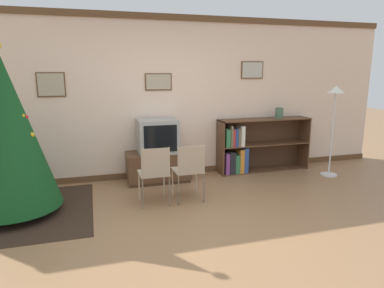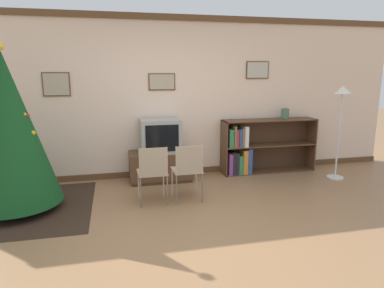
{
  "view_description": "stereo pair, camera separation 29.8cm",
  "coord_description": "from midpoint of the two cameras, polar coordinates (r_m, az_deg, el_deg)",
  "views": [
    {
      "loc": [
        -1.14,
        -3.43,
        1.81
      ],
      "look_at": [
        0.24,
        1.23,
        0.76
      ],
      "focal_mm": 32.0,
      "sensor_mm": 36.0,
      "label": 1
    },
    {
      "loc": [
        -0.85,
        -3.51,
        1.81
      ],
      "look_at": [
        0.24,
        1.23,
        0.76
      ],
      "focal_mm": 32.0,
      "sensor_mm": 36.0,
      "label": 2
    }
  ],
  "objects": [
    {
      "name": "standing_lamp",
      "position": [
        6.22,
        24.89,
        5.41
      ],
      "size": [
        0.28,
        0.28,
        1.56
      ],
      "color": "silver",
      "rests_on": "ground_plane"
    },
    {
      "name": "bookshelf",
      "position": [
        6.23,
        11.55,
        -0.73
      ],
      "size": [
        1.71,
        0.36,
        0.96
      ],
      "color": "brown",
      "rests_on": "ground_plane"
    },
    {
      "name": "tv_console",
      "position": [
        5.72,
        -3.75,
        -3.7
      ],
      "size": [
        1.03,
        0.51,
        0.49
      ],
      "color": "#412A1A",
      "rests_on": "ground_plane"
    },
    {
      "name": "christmas_tree",
      "position": [
        4.82,
        -26.61,
        2.09
      ],
      "size": [
        1.16,
        1.16,
        2.14
      ],
      "color": "maroon",
      "rests_on": "area_rug"
    },
    {
      "name": "folding_chair_left",
      "position": [
        4.65,
        -4.72,
        -4.57
      ],
      "size": [
        0.4,
        0.4,
        0.82
      ],
      "color": "tan",
      "rests_on": "ground_plane"
    },
    {
      "name": "area_rug",
      "position": [
        5.1,
        -25.45,
        -9.8
      ],
      "size": [
        1.9,
        1.87,
        0.01
      ],
      "color": "#332319",
      "rests_on": "ground_plane"
    },
    {
      "name": "vase",
      "position": [
        6.38,
        16.55,
        4.9
      ],
      "size": [
        0.14,
        0.14,
        0.19
      ],
      "color": "#47664C",
      "rests_on": "bookshelf"
    },
    {
      "name": "folding_chair_right",
      "position": [
        4.74,
        1.14,
        -4.2
      ],
      "size": [
        0.4,
        0.4,
        0.82
      ],
      "color": "tan",
      "rests_on": "ground_plane"
    },
    {
      "name": "ground_plane",
      "position": [
        4.04,
        2.86,
        -14.44
      ],
      "size": [
        24.0,
        24.0,
        0.0
      ],
      "primitive_type": "plane",
      "color": "#936B47"
    },
    {
      "name": "television",
      "position": [
        5.59,
        -3.82,
        1.4
      ],
      "size": [
        0.64,
        0.5,
        0.55
      ],
      "color": "#9E9E99",
      "rests_on": "tv_console"
    },
    {
      "name": "wall_back",
      "position": [
        5.86,
        -3.13,
        7.69
      ],
      "size": [
        8.51,
        0.11,
        2.7
      ],
      "color": "beige",
      "rests_on": "ground_plane"
    }
  ]
}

